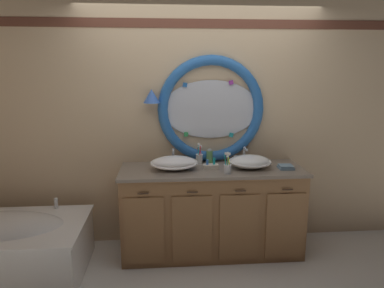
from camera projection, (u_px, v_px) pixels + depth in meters
name	position (u px, v px, depth m)	size (l,w,h in m)	color
ground_plane	(205.00, 262.00, 3.53)	(14.00, 14.00, 0.00)	silver
back_wall_assembly	(200.00, 122.00, 3.83)	(6.40, 0.26, 2.60)	#D6B78E
vanity_counter	(211.00, 210.00, 3.68)	(1.84, 0.66, 0.90)	olive
sink_basin_left	(174.00, 163.00, 3.52)	(0.47, 0.47, 0.14)	white
sink_basin_right	(250.00, 162.00, 3.58)	(0.43, 0.43, 0.13)	white
faucet_set_left	(173.00, 158.00, 3.77)	(0.23, 0.12, 0.16)	silver
faucet_set_right	(244.00, 156.00, 3.82)	(0.23, 0.15, 0.17)	silver
toothbrush_holder_left	(199.00, 158.00, 3.74)	(0.08, 0.08, 0.22)	white
toothbrush_holder_right	(228.00, 168.00, 3.39)	(0.08, 0.08, 0.21)	silver
soap_dispenser	(210.00, 156.00, 3.79)	(0.07, 0.07, 0.16)	#6BAD66
folded_hand_towel	(286.00, 167.00, 3.56)	(0.14, 0.14, 0.04)	#7593A8
toiletry_basket	(211.00, 166.00, 3.56)	(0.15, 0.08, 0.11)	beige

